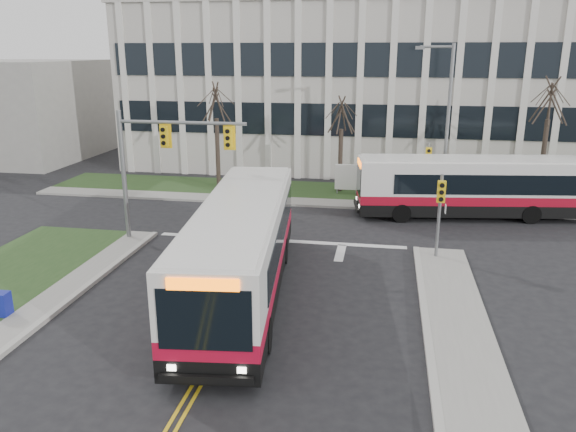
% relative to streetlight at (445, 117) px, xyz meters
% --- Properties ---
extents(ground, '(120.00, 120.00, 0.00)m').
position_rel_streetlight_xyz_m(ground, '(-8.03, -16.20, -5.19)').
color(ground, black).
rests_on(ground, ground).
extents(sidewalk_cross, '(44.00, 1.60, 0.14)m').
position_rel_streetlight_xyz_m(sidewalk_cross, '(-3.03, -1.00, -5.12)').
color(sidewalk_cross, '#9E9B93').
rests_on(sidewalk_cross, ground).
extents(building_lawn, '(44.00, 5.00, 0.12)m').
position_rel_streetlight_xyz_m(building_lawn, '(-3.03, 1.80, -5.13)').
color(building_lawn, '#27441D').
rests_on(building_lawn, ground).
extents(office_building, '(40.00, 16.00, 12.00)m').
position_rel_streetlight_xyz_m(office_building, '(-3.03, 13.80, 0.81)').
color(office_building, '#B8B3AA').
rests_on(office_building, ground).
extents(building_annex, '(12.00, 12.00, 8.00)m').
position_rel_streetlight_xyz_m(building_annex, '(-34.03, 9.80, -1.19)').
color(building_annex, '#9E9B93').
rests_on(building_annex, ground).
extents(mast_arm_signal, '(6.11, 0.38, 6.20)m').
position_rel_streetlight_xyz_m(mast_arm_signal, '(-13.65, -9.04, -0.94)').
color(mast_arm_signal, slate).
rests_on(mast_arm_signal, ground).
extents(signal_pole_near, '(0.34, 0.39, 3.80)m').
position_rel_streetlight_xyz_m(signal_pole_near, '(-0.83, -9.30, -2.69)').
color(signal_pole_near, slate).
rests_on(signal_pole_near, ground).
extents(signal_pole_far, '(0.34, 0.39, 3.80)m').
position_rel_streetlight_xyz_m(signal_pole_far, '(-0.83, -0.80, -2.69)').
color(signal_pole_far, slate).
rests_on(signal_pole_far, ground).
extents(streetlight, '(2.15, 0.25, 9.20)m').
position_rel_streetlight_xyz_m(streetlight, '(0.00, 0.00, 0.00)').
color(streetlight, slate).
rests_on(streetlight, ground).
extents(directory_sign, '(1.50, 0.12, 2.00)m').
position_rel_streetlight_xyz_m(directory_sign, '(-5.53, 1.30, -4.02)').
color(directory_sign, slate).
rests_on(directory_sign, ground).
extents(tree_left, '(1.80, 1.80, 7.70)m').
position_rel_streetlight_xyz_m(tree_left, '(-14.03, 1.80, 0.32)').
color(tree_left, '#42352B').
rests_on(tree_left, ground).
extents(tree_mid, '(1.80, 1.80, 6.82)m').
position_rel_streetlight_xyz_m(tree_mid, '(-6.03, 2.00, -0.31)').
color(tree_mid, '#42352B').
rests_on(tree_mid, ground).
extents(tree_right, '(1.80, 1.80, 8.25)m').
position_rel_streetlight_xyz_m(tree_right, '(5.97, 1.80, 0.71)').
color(tree_right, '#42352B').
rests_on(tree_right, ground).
extents(bus_main, '(4.24, 13.34, 3.50)m').
position_rel_streetlight_xyz_m(bus_main, '(-8.28, -14.27, -3.45)').
color(bus_main, silver).
rests_on(bus_main, ground).
extents(bus_cross, '(12.26, 4.24, 3.20)m').
position_rel_streetlight_xyz_m(bus_cross, '(1.37, -2.20, -3.59)').
color(bus_cross, silver).
rests_on(bus_cross, ground).
extents(newspaper_box_blue, '(0.51, 0.47, 0.95)m').
position_rel_streetlight_xyz_m(newspaper_box_blue, '(-15.86, -17.62, -4.72)').
color(newspaper_box_blue, navy).
rests_on(newspaper_box_blue, ground).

